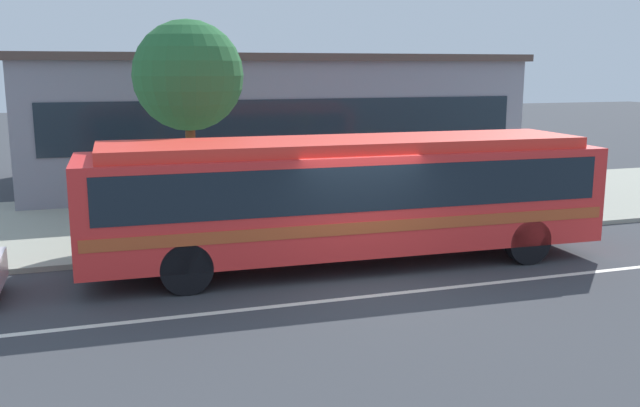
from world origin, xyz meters
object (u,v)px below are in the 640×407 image
object	(u,v)px
transit_bus	(347,192)
pedestrian_waiting_near_sign	(198,205)
pedestrian_walking_along_curb	(498,182)
street_tree_near_stop	(188,76)
bus_stop_sign	(445,173)

from	to	relation	value
transit_bus	pedestrian_waiting_near_sign	world-z (taller)	transit_bus
pedestrian_walking_along_curb	street_tree_near_stop	xyz separation A→B (m)	(-8.35, 0.69, 2.92)
pedestrian_waiting_near_sign	bus_stop_sign	bearing A→B (deg)	-3.20
pedestrian_walking_along_curb	street_tree_near_stop	world-z (taller)	street_tree_near_stop
transit_bus	street_tree_near_stop	size ratio (longest dim) A/B	2.13
pedestrian_waiting_near_sign	pedestrian_walking_along_curb	world-z (taller)	pedestrian_waiting_near_sign
pedestrian_waiting_near_sign	pedestrian_walking_along_curb	xyz separation A→B (m)	(8.43, 0.83, -0.03)
street_tree_near_stop	transit_bus	bearing A→B (deg)	-51.26
transit_bus	pedestrian_waiting_near_sign	distance (m)	3.58
transit_bus	bus_stop_sign	distance (m)	3.64
pedestrian_waiting_near_sign	pedestrian_walking_along_curb	bearing A→B (deg)	5.65
transit_bus	pedestrian_walking_along_curb	world-z (taller)	transit_bus
bus_stop_sign	street_tree_near_stop	distance (m)	6.79
transit_bus	pedestrian_walking_along_curb	xyz separation A→B (m)	(5.51, 2.84, -0.51)
transit_bus	street_tree_near_stop	bearing A→B (deg)	128.74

